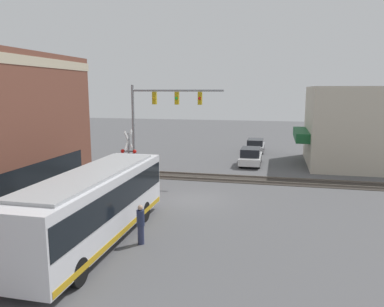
{
  "coord_description": "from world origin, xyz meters",
  "views": [
    {
      "loc": [
        -21.3,
        -4.73,
        6.61
      ],
      "look_at": [
        5.17,
        1.27,
        1.96
      ],
      "focal_mm": 35.0,
      "sensor_mm": 36.0,
      "label": 1
    }
  ],
  "objects_px": {
    "parked_car_silver": "(255,146)",
    "pedestrian_near_bus": "(141,224)",
    "parked_car_white": "(251,157)",
    "crossing_signal": "(129,151)",
    "city_bus": "(94,204)"
  },
  "relations": [
    {
      "from": "parked_car_white",
      "to": "parked_car_silver",
      "type": "xyz_separation_m",
      "value": [
        7.24,
        0.0,
        -0.06
      ]
    },
    {
      "from": "parked_car_white",
      "to": "parked_car_silver",
      "type": "distance_m",
      "value": 7.24
    },
    {
      "from": "parked_car_silver",
      "to": "pedestrian_near_bus",
      "type": "bearing_deg",
      "value": 172.43
    },
    {
      "from": "crossing_signal",
      "to": "pedestrian_near_bus",
      "type": "bearing_deg",
      "value": -155.32
    },
    {
      "from": "parked_car_silver",
      "to": "parked_car_white",
      "type": "bearing_deg",
      "value": -180.0
    },
    {
      "from": "parked_car_white",
      "to": "pedestrian_near_bus",
      "type": "height_order",
      "value": "pedestrian_near_bus"
    },
    {
      "from": "city_bus",
      "to": "parked_car_white",
      "type": "relative_size",
      "value": 2.34
    },
    {
      "from": "crossing_signal",
      "to": "parked_car_white",
      "type": "distance_m",
      "value": 11.75
    },
    {
      "from": "crossing_signal",
      "to": "pedestrian_near_bus",
      "type": "xyz_separation_m",
      "value": [
        -10.01,
        -4.6,
        -1.4
      ]
    },
    {
      "from": "crossing_signal",
      "to": "parked_car_white",
      "type": "relative_size",
      "value": 0.85
    },
    {
      "from": "crossing_signal",
      "to": "parked_car_white",
      "type": "xyz_separation_m",
      "value": [
        8.44,
        -8.01,
        -1.58
      ]
    },
    {
      "from": "parked_car_silver",
      "to": "pedestrian_near_bus",
      "type": "xyz_separation_m",
      "value": [
        -25.7,
        3.41,
        0.24
      ]
    },
    {
      "from": "pedestrian_near_bus",
      "to": "parked_car_silver",
      "type": "bearing_deg",
      "value": -7.57
    },
    {
      "from": "crossing_signal",
      "to": "pedestrian_near_bus",
      "type": "distance_m",
      "value": 11.11
    },
    {
      "from": "parked_car_white",
      "to": "pedestrian_near_bus",
      "type": "relative_size",
      "value": 2.57
    }
  ]
}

